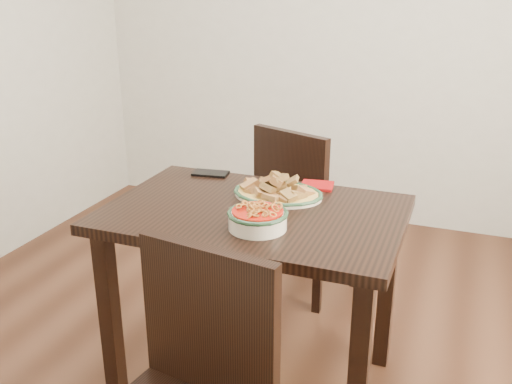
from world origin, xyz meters
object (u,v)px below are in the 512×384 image
(noodle_bowl, at_px, (258,217))
(smartphone, at_px, (211,173))
(chair_far, at_px, (303,204))
(dining_table, at_px, (254,237))
(fish_plate, at_px, (278,186))

(noodle_bowl, bearing_deg, smartphone, 130.25)
(noodle_bowl, distance_m, smartphone, 0.61)
(chair_far, distance_m, smartphone, 0.57)
(dining_table, distance_m, fish_plate, 0.22)
(noodle_bowl, bearing_deg, dining_table, 114.97)
(dining_table, distance_m, smartphone, 0.46)
(chair_far, relative_size, noodle_bowl, 4.28)
(fish_plate, bearing_deg, chair_far, 96.05)
(dining_table, bearing_deg, chair_far, 91.64)
(chair_far, height_order, smartphone, chair_far)
(chair_far, height_order, noodle_bowl, chair_far)
(chair_far, bearing_deg, noodle_bowl, 117.18)
(fish_plate, height_order, smartphone, fish_plate)
(smartphone, bearing_deg, chair_far, 46.82)
(dining_table, xyz_separation_m, noodle_bowl, (0.07, -0.16, 0.16))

